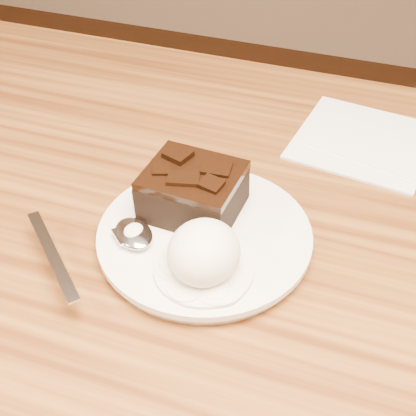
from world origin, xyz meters
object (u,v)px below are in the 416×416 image
(ice_cream_scoop, at_px, (204,252))
(napkin, at_px, (363,140))
(brownie, at_px, (193,194))
(plate, at_px, (205,238))
(spoon, at_px, (134,235))

(ice_cream_scoop, distance_m, napkin, 0.30)
(brownie, distance_m, napkin, 0.25)
(plate, height_order, spoon, spoon)
(brownie, bearing_deg, spoon, -123.30)
(ice_cream_scoop, relative_size, spoon, 0.37)
(plate, height_order, brownie, brownie)
(plate, xyz_separation_m, ice_cream_scoop, (0.02, -0.05, 0.03))
(plate, distance_m, spoon, 0.07)
(ice_cream_scoop, bearing_deg, brownie, 117.13)
(spoon, relative_size, napkin, 1.21)
(plate, bearing_deg, napkin, 62.12)
(plate, bearing_deg, ice_cream_scoop, -70.87)
(brownie, bearing_deg, ice_cream_scoop, -62.87)
(brownie, relative_size, napkin, 0.58)
(plate, height_order, ice_cream_scoop, ice_cream_scoop)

